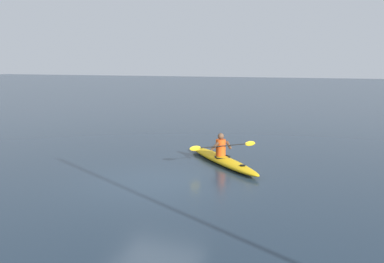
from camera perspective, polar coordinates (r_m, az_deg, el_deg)
The scene contains 3 objects.
ground_plane at distance 12.27m, azimuth -4.78°, elevation -6.86°, with size 160.00×160.00×0.00m, color #1E2D3D.
kayak at distance 14.51m, azimuth 3.97°, elevation -3.76°, with size 3.63×3.79×0.26m.
kayaker at distance 14.45m, azimuth 3.90°, elevation -1.94°, with size 1.82×1.72×0.77m.
Camera 1 is at (-4.92, 10.71, 3.43)m, focal length 39.94 mm.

